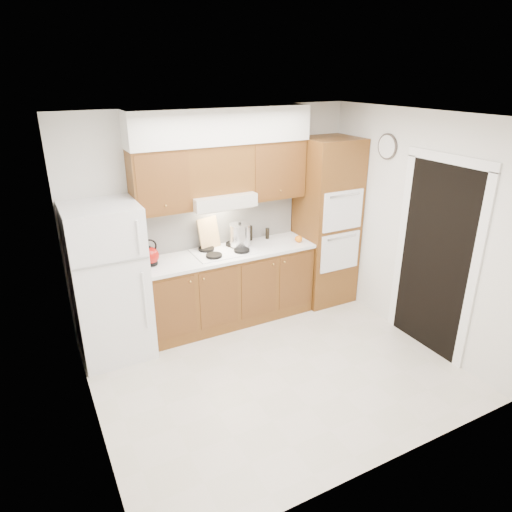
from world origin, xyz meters
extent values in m
plane|color=beige|center=(0.00, 0.00, 0.00)|extent=(3.60, 3.60, 0.00)
plane|color=white|center=(0.00, 0.00, 2.60)|extent=(3.60, 3.60, 0.00)
cube|color=silver|center=(0.00, 1.50, 1.30)|extent=(3.60, 0.02, 2.60)
cube|color=silver|center=(-1.80, 0.00, 1.30)|extent=(0.02, 3.00, 2.60)
cube|color=silver|center=(1.80, 0.00, 1.30)|extent=(0.02, 3.00, 2.60)
cube|color=white|center=(-1.41, 1.14, 0.86)|extent=(0.75, 0.72, 1.72)
cube|color=brown|center=(0.02, 1.20, 0.45)|extent=(2.11, 0.60, 0.90)
cube|color=white|center=(0.03, 1.19, 0.92)|extent=(2.13, 0.62, 0.04)
cube|color=white|center=(0.02, 1.49, 1.22)|extent=(2.11, 0.03, 0.56)
cube|color=brown|center=(1.44, 1.18, 1.10)|extent=(0.70, 0.65, 2.20)
cube|color=brown|center=(-0.71, 1.33, 1.85)|extent=(0.63, 0.33, 0.70)
cube|color=brown|center=(0.72, 1.33, 1.85)|extent=(0.73, 0.33, 0.70)
cube|color=silver|center=(-0.02, 1.27, 1.57)|extent=(0.75, 0.45, 0.15)
cube|color=brown|center=(-0.02, 1.33, 1.92)|extent=(0.75, 0.33, 0.55)
cube|color=silver|center=(0.03, 1.32, 2.40)|extent=(2.13, 0.36, 0.40)
cube|color=white|center=(-0.02, 1.21, 0.95)|extent=(0.74, 0.50, 0.01)
cube|color=black|center=(1.79, -0.35, 1.05)|extent=(0.02, 0.90, 2.10)
cylinder|color=#3F3833|center=(1.79, 0.55, 2.15)|extent=(0.02, 0.30, 0.30)
sphere|color=#9A0F0B|center=(-0.92, 1.22, 1.05)|extent=(0.25, 0.25, 0.20)
cube|color=tan|center=(-0.14, 1.39, 1.14)|extent=(0.30, 0.17, 0.37)
cylinder|color=silver|center=(0.21, 1.25, 1.10)|extent=(0.31, 0.31, 0.26)
cylinder|color=black|center=(0.37, 1.40, 1.04)|extent=(0.07, 0.07, 0.20)
cylinder|color=black|center=(0.44, 1.43, 1.03)|extent=(0.08, 0.08, 0.19)
cylinder|color=black|center=(0.66, 1.37, 1.01)|extent=(0.05, 0.05, 0.14)
sphere|color=orange|center=(0.95, 1.07, 0.98)|extent=(0.12, 0.12, 0.09)
sphere|color=#F4500C|center=(0.95, 1.10, 0.98)|extent=(0.09, 0.09, 0.08)
camera|label=1|loc=(-2.05, -3.50, 2.97)|focal=32.00mm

